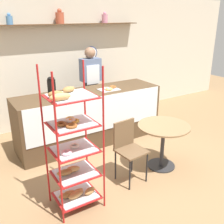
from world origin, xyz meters
name	(u,v)px	position (x,y,z in m)	size (l,w,h in m)	color
ground_plane	(126,170)	(0.00, 0.00, 0.00)	(14.00, 14.00, 0.00)	olive
back_wall	(62,61)	(0.00, 2.49, 1.36)	(10.00, 0.30, 2.70)	beige
display_counter	(90,117)	(0.00, 1.21, 0.50)	(2.72, 0.77, 1.00)	#4C3823
pastry_rack	(73,151)	(-1.01, -0.30, 0.78)	(0.58, 0.49, 1.80)	#A51919
person_worker	(91,84)	(0.37, 1.86, 0.94)	(0.41, 0.23, 1.70)	#282833
cafe_table	(163,135)	(0.55, -0.20, 0.55)	(0.80, 0.80, 0.72)	#262628
cafe_chair	(128,144)	(-0.10, -0.17, 0.56)	(0.41, 0.41, 0.90)	black
coffee_carafe	(52,88)	(-0.71, 1.18, 1.17)	(0.14, 0.14, 0.36)	black
donut_tray_counter	(109,89)	(0.37, 1.12, 1.02)	(0.37, 0.27, 0.05)	silver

